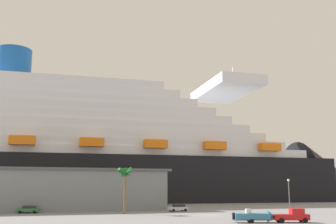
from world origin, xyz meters
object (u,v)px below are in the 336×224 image
object	(u,v)px
pickup_truck	(292,216)
street_lamp	(289,190)
palm_tree	(125,175)
parked_car_silver_sedan	(178,208)
parked_car_green_wagon	(29,209)
cruise_ship	(81,154)
small_boat_on_trailer	(256,216)

from	to	relation	value
pickup_truck	street_lamp	world-z (taller)	street_lamp
palm_tree	parked_car_silver_sedan	xyz separation A→B (m)	(13.51, 6.58, -7.20)
parked_car_green_wagon	parked_car_silver_sedan	bearing A→B (deg)	-1.58
palm_tree	pickup_truck	bearing A→B (deg)	-49.17
cruise_ship	pickup_truck	bearing A→B (deg)	-71.60
cruise_ship	small_boat_on_trailer	distance (m)	97.03
pickup_truck	cruise_ship	bearing A→B (deg)	108.40
pickup_truck	parked_car_green_wagon	xyz separation A→B (m)	(-43.37, 34.64, -0.21)
pickup_truck	parked_car_silver_sedan	size ratio (longest dim) A/B	1.23
street_lamp	parked_car_silver_sedan	size ratio (longest dim) A/B	1.54
palm_tree	cruise_ship	bearing A→B (deg)	96.55
cruise_ship	palm_tree	world-z (taller)	cruise_ship
parked_car_green_wagon	street_lamp	bearing A→B (deg)	-12.34
pickup_truck	parked_car_green_wagon	bearing A→B (deg)	141.39
cruise_ship	parked_car_green_wagon	world-z (taller)	cruise_ship
palm_tree	street_lamp	distance (m)	36.46
parked_car_green_wagon	parked_car_silver_sedan	xyz separation A→B (m)	(33.43, -0.92, 0.00)
cruise_ship	parked_car_silver_sedan	xyz separation A→B (m)	(21.11, -59.64, -16.66)
pickup_truck	parked_car_green_wagon	world-z (taller)	pickup_truck
parked_car_silver_sedan	street_lamp	bearing A→B (deg)	-26.70
small_boat_on_trailer	palm_tree	size ratio (longest dim) A/B	0.78
palm_tree	parked_car_green_wagon	xyz separation A→B (m)	(-19.93, 7.50, -7.20)
parked_car_green_wagon	cruise_ship	bearing A→B (deg)	78.15
street_lamp	parked_car_silver_sedan	xyz separation A→B (m)	(-22.50, 11.32, -4.03)
pickup_truck	palm_tree	world-z (taller)	palm_tree
small_boat_on_trailer	street_lamp	bearing A→B (deg)	49.27
parked_car_silver_sedan	palm_tree	bearing A→B (deg)	-154.02
pickup_truck	palm_tree	xyz separation A→B (m)	(-23.44, 27.14, 6.99)
parked_car_silver_sedan	parked_car_green_wagon	bearing A→B (deg)	178.42
cruise_ship	street_lamp	world-z (taller)	cruise_ship
small_boat_on_trailer	parked_car_green_wagon	world-z (taller)	small_boat_on_trailer
cruise_ship	pickup_truck	world-z (taller)	cruise_ship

